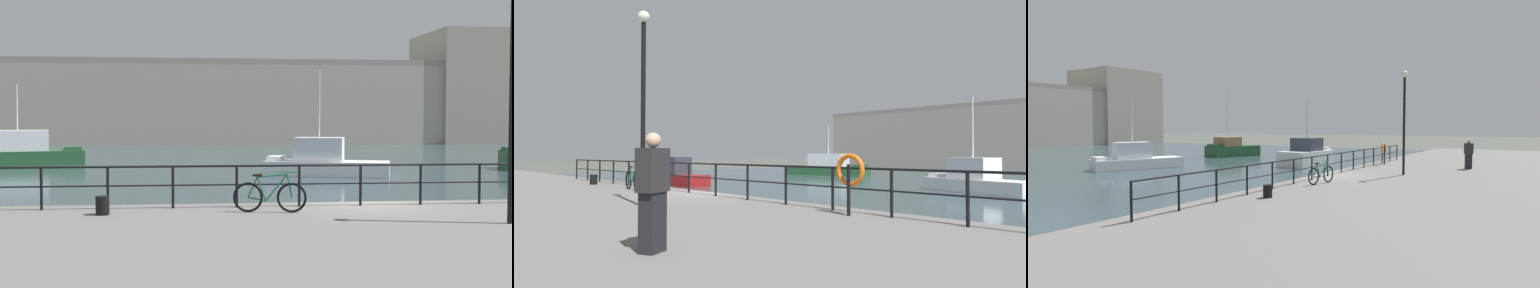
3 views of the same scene
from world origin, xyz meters
The scene contains 11 objects.
ground_plane centered at (0.00, 0.00, 0.00)m, with size 240.00×240.00×0.00m, color #4C5147.
quay_promenade centered at (0.00, -6.50, 0.49)m, with size 56.00×13.00×0.99m, color slate.
moored_harbor_tender centered at (12.42, 7.58, 0.91)m, with size 5.35×3.05×5.85m.
moored_red_daysailer centered at (2.69, 17.88, 0.76)m, with size 7.23×4.32×5.87m.
moored_white_yacht centered at (17.25, 20.17, 0.85)m, with size 6.30×4.58×7.65m.
quay_railing centered at (-0.29, -0.75, 1.72)m, with size 22.50×0.07×1.08m.
parked_bicycle centered at (-2.77, -1.68, 1.38)m, with size 1.76×0.34×0.98m.
mooring_bollard centered at (-6.71, -1.65, 1.21)m, with size 0.32×0.32×0.44m, color black.
life_ring_stand centered at (6.90, -1.13, 1.96)m, with size 0.75×0.16×1.40m.
quay_lamp_post centered at (2.17, -3.76, 4.25)m, with size 0.32×0.32×5.19m.
standing_person centered at (7.05, -6.06, 1.85)m, with size 0.44×0.52×1.69m.
Camera 3 is at (-17.99, -9.56, 3.46)m, focal length 28.24 mm.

